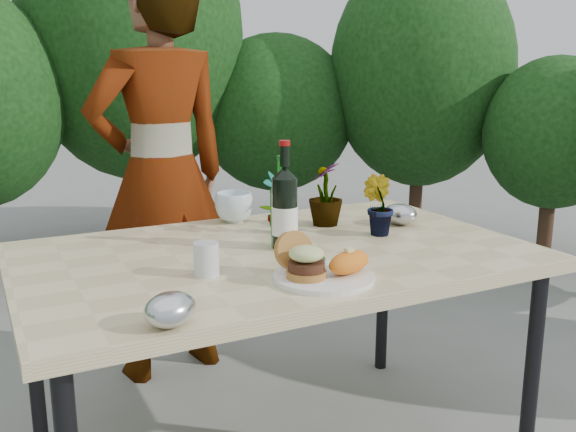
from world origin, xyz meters
name	(u,v)px	position (x,y,z in m)	size (l,w,h in m)	color
patio_table	(277,268)	(0.00, 0.00, 0.69)	(1.60, 1.00, 0.75)	#D1BC8B
shrub_hedge	(192,88)	(0.34, 1.82, 1.20)	(6.76, 5.27, 2.60)	#382316
dinner_plate	(324,277)	(-0.01, -0.32, 0.76)	(0.28, 0.28, 0.01)	white
burger_stack	(303,259)	(-0.06, -0.30, 0.81)	(0.11, 0.16, 0.11)	#B7722D
sweet_potato	(349,262)	(0.06, -0.34, 0.80)	(0.15, 0.08, 0.06)	orange
grilled_veg	(313,260)	(0.01, -0.22, 0.78)	(0.08, 0.05, 0.03)	olive
wine_bottle	(285,209)	(0.04, 0.02, 0.88)	(0.08, 0.08, 0.35)	black
sparkling_water	(282,214)	(0.04, 0.03, 0.86)	(0.07, 0.07, 0.30)	#198C1F
plastic_cup	(206,259)	(-0.28, -0.13, 0.80)	(0.07, 0.07, 0.10)	silver
seedling_left	(276,203)	(0.10, 0.20, 0.86)	(0.11, 0.08, 0.22)	#296121
seedling_mid	(378,205)	(0.40, 0.03, 0.85)	(0.11, 0.09, 0.21)	#255D1F
seedling_right	(326,194)	(0.31, 0.23, 0.87)	(0.13, 0.13, 0.23)	#25511C
blue_bowl	(234,207)	(0.03, 0.43, 0.81)	(0.14, 0.14, 0.11)	silver
foil_packet_left	(170,309)	(-0.48, -0.44, 0.79)	(0.13, 0.11, 0.08)	silver
foil_packet_right	(400,214)	(0.56, 0.11, 0.79)	(0.13, 0.11, 0.08)	#ADAFB4
person	(161,177)	(-0.13, 0.84, 0.87)	(0.64, 0.42, 1.74)	#96644B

